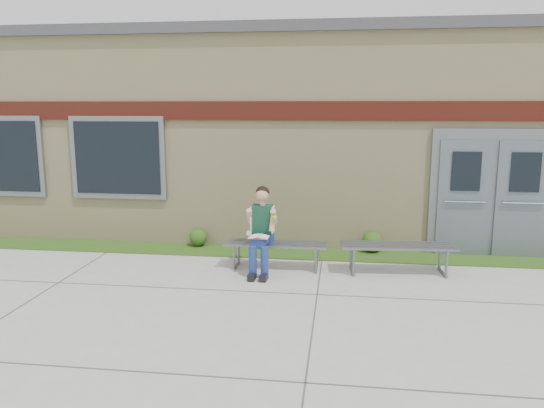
# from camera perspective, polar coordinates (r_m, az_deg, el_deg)

# --- Properties ---
(ground) EXTENTS (80.00, 80.00, 0.00)m
(ground) POSITION_cam_1_polar(r_m,az_deg,el_deg) (7.46, -3.13, -10.70)
(ground) COLOR #9E9E99
(ground) RESTS_ON ground
(grass_strip) EXTENTS (16.00, 0.80, 0.02)m
(grass_strip) POSITION_cam_1_polar(r_m,az_deg,el_deg) (9.89, -0.36, -5.22)
(grass_strip) COLOR #274412
(grass_strip) RESTS_ON ground
(school_building) EXTENTS (16.20, 6.22, 4.20)m
(school_building) POSITION_cam_1_polar(r_m,az_deg,el_deg) (12.89, 1.70, 7.92)
(school_building) COLOR beige
(school_building) RESTS_ON ground
(bench_left) EXTENTS (1.70, 0.48, 0.44)m
(bench_left) POSITION_cam_1_polar(r_m,az_deg,el_deg) (8.91, 0.44, -4.80)
(bench_left) COLOR slate
(bench_left) RESTS_ON ground
(bench_right) EXTENTS (1.87, 0.65, 0.48)m
(bench_right) POSITION_cam_1_polar(r_m,az_deg,el_deg) (8.89, 13.39, -4.95)
(bench_right) COLOR slate
(bench_right) RESTS_ON ground
(girl) EXTENTS (0.52, 0.86, 1.40)m
(girl) POSITION_cam_1_polar(r_m,az_deg,el_deg) (8.64, -1.15, -2.71)
(girl) COLOR navy
(girl) RESTS_ON ground
(shrub_mid) EXTENTS (0.34, 0.34, 0.34)m
(shrub_mid) POSITION_cam_1_polar(r_m,az_deg,el_deg) (10.36, -7.94, -3.57)
(shrub_mid) COLOR #274412
(shrub_mid) RESTS_ON grass_strip
(shrub_east) EXTENTS (0.39, 0.39, 0.39)m
(shrub_east) POSITION_cam_1_polar(r_m,az_deg,el_deg) (10.01, 10.76, -4.00)
(shrub_east) COLOR #274412
(shrub_east) RESTS_ON grass_strip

